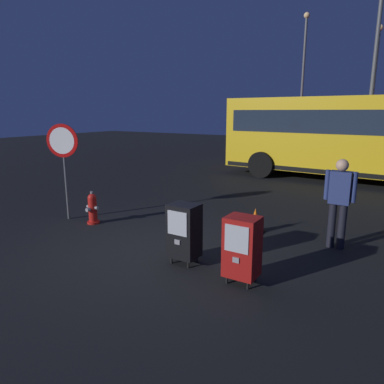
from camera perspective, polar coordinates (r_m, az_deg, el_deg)
ground_plane at (r=6.73m, az=-7.70°, el=-9.13°), size 60.00×60.00×0.00m
fire_hydrant at (r=8.38m, az=-15.64°, el=-2.55°), size 0.33×0.31×0.75m
newspaper_box_primary at (r=5.92m, az=-1.26°, el=-6.20°), size 0.48×0.42×1.02m
newspaper_box_secondary at (r=5.30m, az=8.03°, el=-8.66°), size 0.48×0.42×1.02m
stop_sign at (r=8.68m, az=-19.92°, el=6.10°), size 0.71×0.31×2.23m
pedestrian at (r=7.02m, az=22.51°, el=-0.97°), size 0.55×0.22×1.67m
traffic_cone at (r=7.61m, az=10.08°, el=-4.52°), size 0.36×0.36×0.53m
bus_near at (r=14.00m, az=27.40°, el=8.14°), size 10.63×3.28×3.00m
bus_far at (r=19.02m, az=26.90°, el=9.04°), size 10.74×3.88×3.00m
street_light_near_left at (r=20.59m, az=27.09°, el=15.19°), size 0.32×0.32×6.59m
street_light_far_left at (r=21.47m, az=17.33°, el=17.28°), size 0.32×0.32×7.64m
street_light_far_right at (r=14.91m, az=27.17°, el=17.57°), size 0.32×0.32×7.05m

